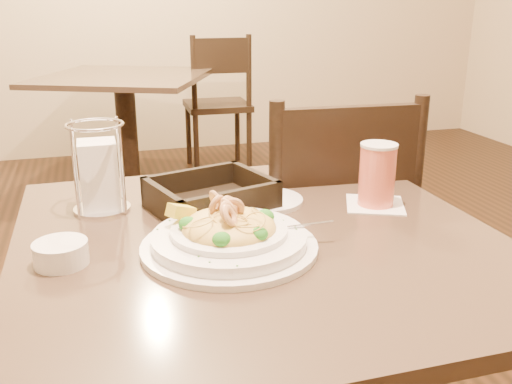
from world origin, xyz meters
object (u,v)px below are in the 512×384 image
object	(u,v)px
main_table	(259,339)
drink_glass	(377,175)
napkin_caddy	(99,173)
side_plate	(266,200)
background_table	(126,114)
pasta_bowl	(229,235)
butter_ramekin	(61,253)
dining_chair_far	(218,100)
bread_basket	(211,199)
dining_chair_near	(326,246)

from	to	relation	value
main_table	drink_glass	size ratio (longest dim) A/B	5.64
napkin_caddy	side_plate	size ratio (longest dim) A/B	1.18
background_table	pasta_bowl	bearing A→B (deg)	-89.70
background_table	butter_ramekin	world-z (taller)	butter_ramekin
dining_chair_far	pasta_bowl	distance (m)	2.92
pasta_bowl	butter_ramekin	world-z (taller)	pasta_bowl
bread_basket	napkin_caddy	distance (m)	0.24
side_plate	dining_chair_far	bearing A→B (deg)	79.57
pasta_bowl	butter_ramekin	size ratio (longest dim) A/B	3.85
drink_glass	side_plate	distance (m)	0.24
dining_chair_far	butter_ramekin	size ratio (longest dim) A/B	10.20
dining_chair_near	bread_basket	xyz separation A→B (m)	(-0.37, -0.22, 0.25)
dining_chair_far	main_table	bearing A→B (deg)	80.66
background_table	napkin_caddy	bearing A→B (deg)	-94.98
dining_chair_far	drink_glass	world-z (taller)	dining_chair_far
background_table	butter_ramekin	size ratio (longest dim) A/B	13.07
bread_basket	butter_ramekin	world-z (taller)	bread_basket
pasta_bowl	side_plate	distance (m)	0.26
butter_ramekin	dining_chair_far	bearing A→B (deg)	72.18
dining_chair_far	bread_basket	size ratio (longest dim) A/B	3.30
dining_chair_far	drink_glass	xyz separation A→B (m)	(-0.26, -2.71, 0.29)
dining_chair_near	side_plate	xyz separation A→B (m)	(-0.24, -0.21, 0.23)
pasta_bowl	bread_basket	bearing A→B (deg)	86.40
pasta_bowl	side_plate	world-z (taller)	pasta_bowl
drink_glass	napkin_caddy	bearing A→B (deg)	166.26
background_table	napkin_caddy	distance (m)	2.29
main_table	napkin_caddy	size ratio (longest dim) A/B	4.76
dining_chair_far	side_plate	bearing A→B (deg)	81.38
pasta_bowl	background_table	bearing A→B (deg)	90.30
bread_basket	side_plate	xyz separation A→B (m)	(0.12, 0.00, -0.02)
dining_chair_far	background_table	bearing A→B (deg)	27.65
background_table	drink_glass	bearing A→B (deg)	-81.17
pasta_bowl	napkin_caddy	bearing A→B (deg)	127.40
dining_chair_near	main_table	bearing A→B (deg)	54.77
side_plate	drink_glass	bearing A→B (deg)	-20.39
main_table	drink_glass	distance (m)	0.42
dining_chair_near	pasta_bowl	world-z (taller)	dining_chair_near
dining_chair_far	drink_glass	bearing A→B (deg)	86.30
drink_glass	napkin_caddy	world-z (taller)	napkin_caddy
butter_ramekin	napkin_caddy	bearing A→B (deg)	73.33
dining_chair_far	pasta_bowl	world-z (taller)	dining_chair_far
bread_basket	butter_ramekin	distance (m)	0.35
main_table	dining_chair_far	xyz separation A→B (m)	(0.55, 2.79, 0.00)
butter_ramekin	main_table	bearing A→B (deg)	3.99
background_table	dining_chair_near	distance (m)	2.14
background_table	dining_chair_far	distance (m)	0.70
dining_chair_near	drink_glass	world-z (taller)	dining_chair_near
napkin_caddy	bread_basket	bearing A→B (deg)	-14.87
background_table	pasta_bowl	xyz separation A→B (m)	(0.01, -2.53, 0.26)
napkin_caddy	side_plate	distance (m)	0.36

